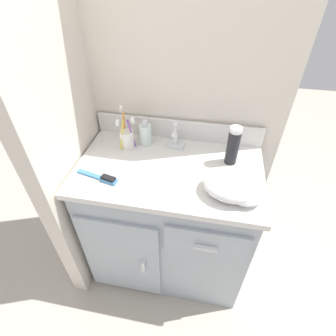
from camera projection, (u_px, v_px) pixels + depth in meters
ground_plane at (169, 259)px, 1.75m from camera, size 6.00×6.00×0.00m
wall_back at (181, 80)px, 1.26m from camera, size 1.05×0.08×2.20m
wall_left at (56, 100)px, 1.10m from camera, size 0.08×0.60×2.20m
vanity at (168, 220)px, 1.47m from camera, size 0.87×0.54×0.80m
backsplash at (178, 129)px, 1.38m from camera, size 0.87×0.02×0.11m
sink_faucet at (175, 139)px, 1.32m from camera, size 0.09×0.09×0.14m
toothbrush_cup at (127, 138)px, 1.32m from camera, size 0.08×0.10×0.20m
soap_dispenser at (145, 134)px, 1.33m from camera, size 0.06×0.07×0.14m
shaving_cream_can at (233, 146)px, 1.20m from camera, size 0.06×0.06×0.19m
hairbrush at (102, 178)px, 1.16m from camera, size 0.20×0.07×0.03m
hand_towel at (236, 186)px, 1.07m from camera, size 0.25×0.20×0.09m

